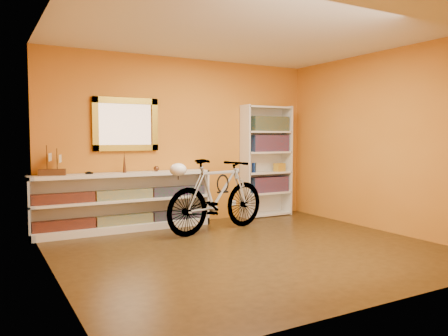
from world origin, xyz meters
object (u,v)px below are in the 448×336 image
bicycle (217,195)px  helmet (178,170)px  console_unit (124,202)px  bookcase (266,161)px

bicycle → helmet: (-0.67, -0.15, 0.40)m
console_unit → helmet: helmet is taller
bicycle → bookcase: bearing=-74.5°
console_unit → bookcase: bearing=0.6°
console_unit → bicycle: 1.36m
bicycle → helmet: bearing=90.0°
helmet → bicycle: bearing=12.6°
bookcase → helmet: 2.20m
console_unit → helmet: bearing=-60.1°
helmet → console_unit: bearing=119.9°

